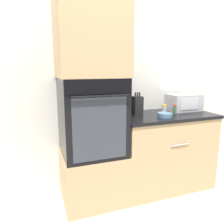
% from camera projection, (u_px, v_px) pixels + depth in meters
% --- Properties ---
extents(ground_plane, '(12.00, 12.00, 0.00)m').
position_uv_depth(ground_plane, '(131.00, 208.00, 2.28)').
color(ground_plane, beige).
extents(wall_back, '(8.00, 0.05, 2.50)m').
position_uv_depth(wall_back, '(111.00, 84.00, 2.61)').
color(wall_back, silver).
rests_on(wall_back, ground_plane).
extents(oven_cabinet_base, '(0.65, 0.60, 0.54)m').
position_uv_depth(oven_cabinet_base, '(93.00, 176.00, 2.39)').
color(oven_cabinet_base, tan).
rests_on(oven_cabinet_base, ground_plane).
extents(wall_oven, '(0.63, 0.64, 0.79)m').
position_uv_depth(wall_oven, '(92.00, 116.00, 2.26)').
color(wall_oven, black).
rests_on(wall_oven, oven_cabinet_base).
extents(oven_cabinet_upper, '(0.65, 0.60, 0.78)m').
position_uv_depth(oven_cabinet_upper, '(90.00, 37.00, 2.11)').
color(oven_cabinet_upper, tan).
rests_on(oven_cabinet_upper, wall_oven).
extents(counter_unit, '(1.14, 0.63, 0.90)m').
position_uv_depth(counter_unit, '(163.00, 150.00, 2.65)').
color(counter_unit, tan).
rests_on(counter_unit, ground_plane).
extents(microwave, '(0.40, 0.27, 0.21)m').
position_uv_depth(microwave, '(184.00, 102.00, 2.76)').
color(microwave, '#B2B5BA').
rests_on(microwave, counter_unit).
extents(knife_block, '(0.10, 0.11, 0.26)m').
position_uv_depth(knife_block, '(137.00, 106.00, 2.47)').
color(knife_block, black).
rests_on(knife_block, counter_unit).
extents(bowl, '(0.16, 0.16, 0.05)m').
position_uv_depth(bowl, '(165.00, 115.00, 2.39)').
color(bowl, '#517599').
rests_on(bowl, counter_unit).
extents(condiment_jar_near, '(0.06, 0.06, 0.09)m').
position_uv_depth(condiment_jar_near, '(164.00, 108.00, 2.66)').
color(condiment_jar_near, silver).
rests_on(condiment_jar_near, counter_unit).
extents(condiment_jar_mid, '(0.05, 0.05, 0.10)m').
position_uv_depth(condiment_jar_mid, '(141.00, 108.00, 2.64)').
color(condiment_jar_mid, brown).
rests_on(condiment_jar_mid, counter_unit).
extents(condiment_jar_far, '(0.04, 0.04, 0.11)m').
position_uv_depth(condiment_jar_far, '(175.00, 109.00, 2.58)').
color(condiment_jar_far, '#427047').
rests_on(condiment_jar_far, counter_unit).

